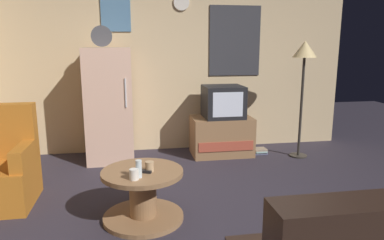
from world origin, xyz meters
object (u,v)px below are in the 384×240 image
at_px(tv_stand, 221,136).
at_px(mug_ceramic_white, 134,174).
at_px(crt_tv, 223,102).
at_px(book_stack, 260,151).
at_px(mug_ceramic_tan, 150,167).
at_px(coffee_table, 143,195).
at_px(fridge, 109,105).
at_px(remote_control, 143,171).
at_px(standing_lamp, 304,58).
at_px(wine_glass, 139,169).

relative_size(tv_stand, mug_ceramic_white, 9.33).
xyz_separation_m(crt_tv, book_stack, (0.54, -0.06, -0.72)).
bearing_deg(tv_stand, mug_ceramic_tan, -121.49).
relative_size(tv_stand, coffee_table, 1.17).
height_order(fridge, mug_ceramic_tan, fridge).
distance_m(tv_stand, mug_ceramic_tan, 2.13).
height_order(crt_tv, book_stack, crt_tv).
height_order(crt_tv, remote_control, crt_tv).
distance_m(standing_lamp, wine_glass, 2.91).
relative_size(wine_glass, mug_ceramic_tan, 1.67).
distance_m(fridge, tv_stand, 1.60).
height_order(wine_glass, mug_ceramic_tan, wine_glass).
xyz_separation_m(fridge, standing_lamp, (2.57, -0.29, 0.60)).
bearing_deg(wine_glass, coffee_table, 79.19).
relative_size(standing_lamp, book_stack, 8.45).
xyz_separation_m(crt_tv, standing_lamp, (1.03, -0.27, 0.60)).
bearing_deg(remote_control, book_stack, 67.83).
bearing_deg(mug_ceramic_tan, standing_lamp, 35.52).
relative_size(tv_stand, standing_lamp, 0.53).
relative_size(standing_lamp, coffee_table, 2.21).
xyz_separation_m(crt_tv, mug_ceramic_tan, (-1.12, -1.81, -0.25)).
bearing_deg(coffee_table, remote_control, -82.88).
bearing_deg(remote_control, mug_ceramic_white, -95.05).
relative_size(tv_stand, mug_ceramic_tan, 9.33).
relative_size(standing_lamp, mug_ceramic_tan, 17.67).
bearing_deg(tv_stand, coffee_table, -123.44).
bearing_deg(fridge, book_stack, -2.06).
bearing_deg(tv_stand, book_stack, -6.24).
relative_size(standing_lamp, mug_ceramic_white, 17.67).
relative_size(crt_tv, mug_ceramic_white, 6.00).
relative_size(coffee_table, book_stack, 3.83).
height_order(standing_lamp, book_stack, standing_lamp).
height_order(coffee_table, wine_glass, wine_glass).
height_order(standing_lamp, mug_ceramic_tan, standing_lamp).
relative_size(fridge, mug_ceramic_white, 19.67).
xyz_separation_m(standing_lamp, book_stack, (-0.49, 0.21, -1.32)).
bearing_deg(fridge, standing_lamp, -6.34).
relative_size(mug_ceramic_tan, remote_control, 0.60).
height_order(tv_stand, mug_ceramic_white, mug_ceramic_white).
distance_m(coffee_table, mug_ceramic_white, 0.35).
relative_size(standing_lamp, wine_glass, 10.60).
xyz_separation_m(crt_tv, remote_control, (-1.18, -1.82, -0.29)).
height_order(crt_tv, standing_lamp, standing_lamp).
bearing_deg(fridge, mug_ceramic_white, -81.82).
xyz_separation_m(fridge, mug_ceramic_white, (0.29, -1.99, -0.25)).
distance_m(mug_ceramic_white, mug_ceramic_tan, 0.22).
relative_size(crt_tv, remote_control, 3.60).
bearing_deg(fridge, wine_glass, -80.46).
height_order(tv_stand, mug_ceramic_tan, mug_ceramic_tan).
bearing_deg(remote_control, tv_stand, 79.59).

